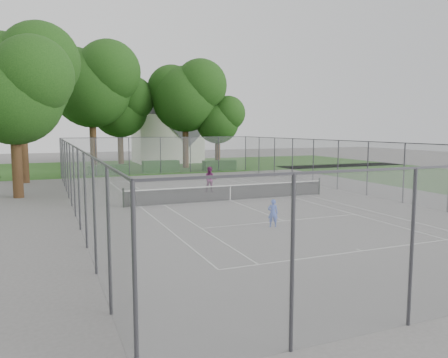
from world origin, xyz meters
name	(u,v)px	position (x,y,z in m)	size (l,w,h in m)	color
ground	(230,200)	(0.00, 0.00, 0.00)	(120.00, 120.00, 0.00)	#64615F
grass_far	(142,166)	(0.00, 26.00, 0.00)	(60.00, 20.00, 0.00)	#214B15
court_markings	(230,200)	(0.00, 0.00, 0.01)	(11.03, 23.83, 0.01)	silver
tennis_net	(230,192)	(0.00, 0.00, 0.51)	(12.87, 0.10, 1.10)	black
perimeter_fence	(230,171)	(0.00, 0.00, 1.81)	(18.08, 34.08, 3.52)	#38383D
tree_far_left	(92,82)	(-5.47, 22.82, 9.07)	(9.17, 8.38, 13.19)	#3A2415
tree_far_midleft	(120,105)	(-2.38, 25.04, 6.87)	(6.96, 6.35, 10.00)	#3A2415
tree_far_midright	(186,94)	(4.30, 22.27, 8.12)	(8.22, 7.50, 11.81)	#3A2415
tree_far_right	(218,118)	(7.72, 21.40, 5.44)	(5.51, 5.04, 7.93)	#3A2415
tree_side_back	(21,74)	(-11.71, 14.14, 8.58)	(8.68, 7.93, 12.48)	#3A2415
tree_side_front	(14,88)	(-11.82, 5.98, 6.81)	(6.90, 6.30, 9.91)	#3A2415
hedge_left	(108,170)	(-4.77, 18.21, 0.46)	(3.65, 1.10, 0.91)	#1B4B18
hedge_mid	(161,166)	(0.43, 18.69, 0.57)	(3.63, 1.04, 1.14)	#1B4B18
hedge_right	(219,165)	(6.56, 18.23, 0.51)	(3.41, 1.25, 1.02)	#1B4B18
house	(167,131)	(4.40, 30.91, 4.05)	(8.09, 6.27, 10.07)	white
girl_player	(273,213)	(-1.07, -7.27, 0.62)	(0.45, 0.30, 1.23)	blue
woman_player	(210,179)	(0.11, 3.71, 0.87)	(0.85, 0.66, 1.75)	#6F255A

